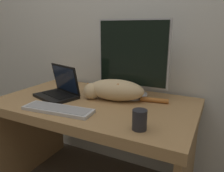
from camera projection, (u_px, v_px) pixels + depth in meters
name	position (u px, v px, depth m)	size (l,w,h in m)	color
wall_back	(123.00, 12.00, 1.71)	(6.40, 0.06, 2.60)	silver
desk	(95.00, 122.00, 1.52)	(1.32, 0.77, 0.70)	#A37A4C
monitor	(132.00, 60.00, 1.52)	(0.51, 0.23, 0.54)	#B2B2B7
laptop	(59.00, 91.00, 1.55)	(0.34, 0.29, 0.22)	black
external_keyboard	(58.00, 109.00, 1.30)	(0.45, 0.17, 0.02)	#BCBCC1
cat	(114.00, 90.00, 1.48)	(0.56, 0.23, 0.14)	#D1B284
coffee_mug	(140.00, 120.00, 1.05)	(0.07, 0.07, 0.10)	#232328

